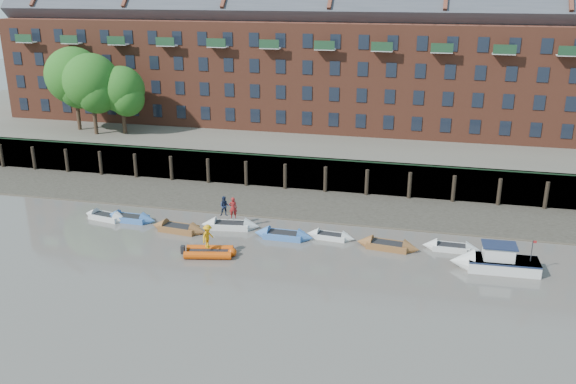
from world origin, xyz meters
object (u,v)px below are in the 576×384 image
(rowboat_5, at_px, (330,236))
(person_rower_b, at_px, (225,206))
(rowboat_0, at_px, (106,217))
(rowboat_4, at_px, (283,235))
(rowboat_2, at_px, (179,228))
(rowboat_1, at_px, (130,218))
(rowboat_3, at_px, (230,225))
(rowboat_6, at_px, (388,245))
(motor_launch, at_px, (489,261))
(rib_tender, at_px, (211,252))
(person_rib_crew, at_px, (208,236))
(rowboat_7, at_px, (451,247))
(person_rower_a, at_px, (233,208))

(rowboat_5, bearing_deg, person_rower_b, -178.03)
(rowboat_0, relative_size, person_rower_b, 2.68)
(rowboat_4, bearing_deg, rowboat_2, -174.91)
(rowboat_2, relative_size, rowboat_5, 1.24)
(rowboat_1, height_order, rowboat_3, rowboat_3)
(rowboat_4, height_order, rowboat_6, rowboat_6)
(rowboat_5, height_order, motor_launch, motor_launch)
(person_rower_b, bearing_deg, rowboat_2, -168.17)
(rowboat_6, bearing_deg, rowboat_2, -171.25)
(rowboat_4, bearing_deg, rib_tender, -134.20)
(rowboat_6, relative_size, person_rower_b, 2.92)
(rowboat_1, relative_size, rowboat_4, 0.97)
(rowboat_2, bearing_deg, motor_launch, 3.01)
(rowboat_2, relative_size, person_rib_crew, 2.73)
(rowboat_0, height_order, rowboat_2, rowboat_2)
(rowboat_0, xyz_separation_m, person_rib_crew, (11.19, -4.88, 1.31))
(motor_launch, bearing_deg, rowboat_1, -7.24)
(rib_tender, height_order, motor_launch, motor_launch)
(rowboat_3, relative_size, rowboat_7, 1.18)
(rowboat_3, relative_size, rowboat_6, 1.01)
(rowboat_0, relative_size, rowboat_7, 1.06)
(rowboat_3, distance_m, rowboat_7, 17.74)
(person_rower_b, height_order, person_rib_crew, person_rower_b)
(rowboat_1, xyz_separation_m, rib_tender, (9.16, -4.98, 0.05))
(motor_launch, bearing_deg, person_rib_crew, 4.66)
(rowboat_4, xyz_separation_m, rowboat_6, (8.24, -0.08, 0.00))
(rowboat_4, height_order, motor_launch, motor_launch)
(rowboat_4, xyz_separation_m, rowboat_7, (12.95, 0.76, -0.03))
(rowboat_4, relative_size, person_rib_crew, 2.65)
(rowboat_6, relative_size, motor_launch, 0.81)
(rowboat_6, xyz_separation_m, motor_launch, (7.23, -1.93, 0.39))
(rowboat_3, xyz_separation_m, rowboat_7, (17.74, -0.23, -0.03))
(rowboat_1, bearing_deg, rowboat_6, 0.44)
(rowboat_5, distance_m, rib_tender, 9.67)
(rowboat_5, bearing_deg, rowboat_0, -174.06)
(rib_tender, xyz_separation_m, person_rower_a, (-0.02, 5.38, 1.57))
(rowboat_6, bearing_deg, rib_tender, -154.14)
(rowboat_7, bearing_deg, rowboat_5, -179.48)
(rowboat_5, relative_size, motor_launch, 0.66)
(rowboat_1, distance_m, rib_tender, 10.42)
(rowboat_0, xyz_separation_m, rowboat_7, (28.81, 0.34, -0.01))
(person_rib_crew, bearing_deg, rowboat_2, 61.16)
(rowboat_5, distance_m, rowboat_6, 4.67)
(rowboat_3, relative_size, rowboat_4, 1.04)
(rowboat_2, distance_m, person_rower_b, 4.15)
(rowboat_1, bearing_deg, rib_tender, -26.55)
(rowboat_3, distance_m, person_rower_a, 1.64)
(rowboat_0, distance_m, rowboat_1, 2.24)
(rowboat_6, relative_size, person_rib_crew, 2.71)
(rowboat_3, xyz_separation_m, rowboat_5, (8.44, -0.20, -0.05))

